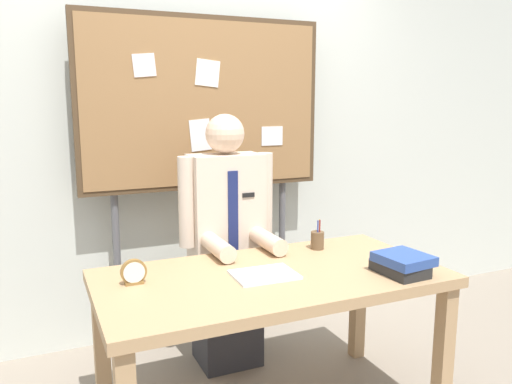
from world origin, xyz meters
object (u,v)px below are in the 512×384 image
object	(u,v)px
desk	(272,291)
desk_clock	(134,273)
person	(227,251)
bulletin_board	(204,108)
book_stack	(402,264)
pen_holder	(317,240)
open_notebook	(264,275)

from	to	relation	value
desk	desk_clock	distance (m)	0.63
person	desk_clock	size ratio (longest dim) A/B	12.86
bulletin_board	book_stack	size ratio (longest dim) A/B	7.88
desk	pen_holder	size ratio (longest dim) A/B	9.90
bulletin_board	desk_clock	bearing A→B (deg)	-125.79
desk	book_stack	bearing A→B (deg)	-24.90
book_stack	open_notebook	world-z (taller)	book_stack
person	book_stack	bearing A→B (deg)	-57.33
bulletin_board	pen_holder	bearing A→B (deg)	-60.91
desk_clock	pen_holder	bearing A→B (deg)	7.97
open_notebook	book_stack	bearing A→B (deg)	-21.44
desk	person	xyz separation A→B (m)	(0.00, 0.59, 0.03)
desk	bulletin_board	size ratio (longest dim) A/B	0.79
desk_clock	pen_holder	distance (m)	1.01
desk	pen_holder	bearing A→B (deg)	32.84
book_stack	pen_holder	world-z (taller)	pen_holder
desk_clock	pen_holder	xyz separation A→B (m)	(1.00, 0.14, -0.00)
open_notebook	person	bearing A→B (deg)	85.62
desk_clock	book_stack	bearing A→B (deg)	-17.55
bulletin_board	book_stack	distance (m)	1.48
book_stack	pen_holder	bearing A→B (deg)	106.34
pen_holder	person	bearing A→B (deg)	139.23
person	bulletin_board	size ratio (longest dim) A/B	0.72
book_stack	pen_holder	distance (m)	0.52
bulletin_board	desk_clock	size ratio (longest dim) A/B	17.90
open_notebook	desk_clock	bearing A→B (deg)	166.69
person	pen_holder	xyz separation A→B (m)	(0.39, -0.34, 0.11)
person	book_stack	size ratio (longest dim) A/B	5.66
bulletin_board	open_notebook	distance (m)	1.22
book_stack	desk_clock	size ratio (longest dim) A/B	2.27
bulletin_board	desk_clock	world-z (taller)	bulletin_board
book_stack	desk_clock	xyz separation A→B (m)	(-1.14, 0.36, 0.00)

